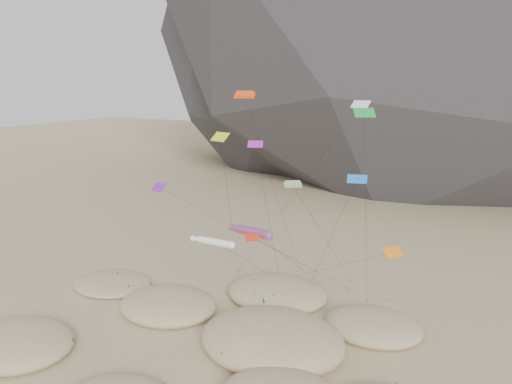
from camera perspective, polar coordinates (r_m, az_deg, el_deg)
ground at (r=54.99m, az=-5.37°, el=-18.81°), size 500.00×500.00×0.00m
dunes at (r=58.40m, az=-3.96°, el=-15.90°), size 51.30×38.64×4.49m
dune_grass at (r=57.87m, az=-4.92°, el=-16.11°), size 44.81×29.52×1.53m
kite_stakes at (r=72.94m, az=5.37°, el=-10.35°), size 22.88×3.95×0.30m
rainbow_tube_kite at (r=54.76m, az=-0.51°, el=-4.56°), size 6.81×19.00×13.23m
white_tube_kite at (r=55.92m, az=-4.86°, el=-5.71°), size 6.43×17.16×11.72m
orange_parafoil at (r=64.44m, az=-1.23°, el=10.79°), size 5.82×10.29×27.31m
multi_parafoil at (r=56.19m, az=4.37°, el=0.66°), size 4.67×15.39×17.66m
delta_kites at (r=56.54m, az=3.77°, el=2.38°), size 30.66×20.94×26.43m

